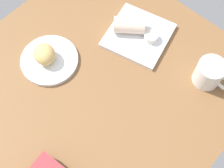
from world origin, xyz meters
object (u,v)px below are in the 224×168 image
at_px(round_plate, 50,60).
at_px(scone_pastry, 44,54).
at_px(coffee_mug, 210,74).
at_px(square_plate, 138,35).
at_px(sauce_cup, 151,37).
at_px(breakfast_wrap, 129,25).

xyz_separation_m(round_plate, scone_pastry, (0.01, -0.01, 0.04)).
distance_m(scone_pastry, coffee_mug, 0.56).
bearing_deg(square_plate, sauce_cup, 105.47).
height_order(sauce_cup, coffee_mug, coffee_mug).
xyz_separation_m(square_plate, breakfast_wrap, (0.01, -0.04, 0.04)).
bearing_deg(scone_pastry, coffee_mug, 124.32).
relative_size(square_plate, coffee_mug, 1.51).
height_order(scone_pastry, breakfast_wrap, scone_pastry).
bearing_deg(breakfast_wrap, coffee_mug, -122.99).
bearing_deg(scone_pastry, square_plate, 149.61).
xyz_separation_m(round_plate, coffee_mug, (-0.31, 0.45, 0.04)).
distance_m(scone_pastry, square_plate, 0.34).
bearing_deg(coffee_mug, breakfast_wrap, -84.78).
distance_m(square_plate, coffee_mug, 0.29).
bearing_deg(sauce_cup, coffee_mug, 91.55).
xyz_separation_m(scone_pastry, breakfast_wrap, (-0.29, 0.14, 0.00)).
height_order(breakfast_wrap, coffee_mug, coffee_mug).
bearing_deg(square_plate, coffee_mug, 93.85).
bearing_deg(round_plate, scone_pastry, -54.50).
bearing_deg(round_plate, square_plate, 150.35).
relative_size(square_plate, breakfast_wrap, 1.94).
bearing_deg(sauce_cup, square_plate, -74.53).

